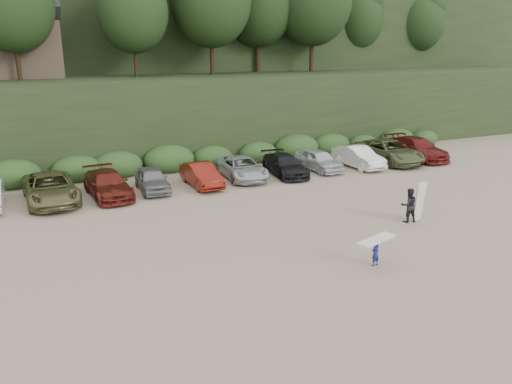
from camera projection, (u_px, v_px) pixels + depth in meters
ground at (309, 232)px, 22.81m from camera, size 120.00×120.00×0.00m
hillside_backdrop at (126, 16)px, 50.76m from camera, size 90.00×41.50×28.00m
parked_cars at (241, 168)px, 31.71m from camera, size 33.86×5.98×1.65m
child_surfer at (376, 247)px, 19.14m from camera, size 1.92×1.05×1.11m
adult_surfer at (410, 205)px, 24.00m from camera, size 1.31×0.80×1.98m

